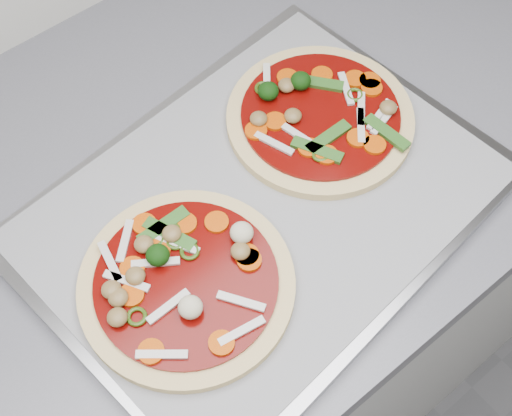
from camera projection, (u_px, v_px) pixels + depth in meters
baking_tray at (262, 207)px, 0.77m from camera, size 0.53×0.41×0.02m
parchment at (262, 203)px, 0.76m from camera, size 0.50×0.38×0.00m
pizza_left at (184, 281)px, 0.70m from camera, size 0.27×0.27×0.04m
pizza_right at (319, 116)px, 0.81m from camera, size 0.27×0.27×0.04m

